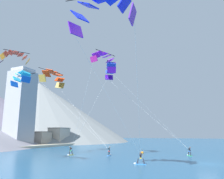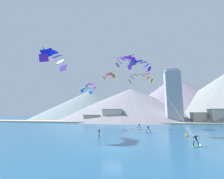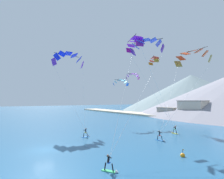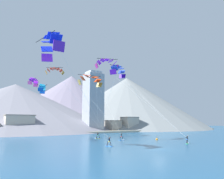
{
  "view_description": "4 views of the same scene",
  "coord_description": "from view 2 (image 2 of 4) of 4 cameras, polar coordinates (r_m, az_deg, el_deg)",
  "views": [
    {
      "loc": [
        -34.22,
        -1.39,
        4.02
      ],
      "look_at": [
        -2.04,
        13.54,
        11.32
      ],
      "focal_mm": 35.0,
      "sensor_mm": 36.0,
      "label": 1
    },
    {
      "loc": [
        4.3,
        -20.33,
        4.56
      ],
      "look_at": [
        -2.51,
        11.44,
        9.76
      ],
      "focal_mm": 24.0,
      "sensor_mm": 36.0,
      "label": 2
    },
    {
      "loc": [
        25.56,
        -5.84,
        6.77
      ],
      "look_at": [
        -0.03,
        11.17,
        8.68
      ],
      "focal_mm": 28.0,
      "sensor_mm": 36.0,
      "label": 3
    },
    {
      "loc": [
        -25.97,
        -25.91,
        4.4
      ],
      "look_at": [
        -1.68,
        11.27,
        10.95
      ],
      "focal_mm": 35.0,
      "sensor_mm": 36.0,
      "label": 4
    }
  ],
  "objects": [
    {
      "name": "kitesurfer_mid_center",
      "position": [
        30.24,
        -4.89,
        -16.77
      ],
      "size": [
        0.83,
        1.78,
        1.74
      ],
      "color": "#337FDB",
      "rests_on": "ground"
    },
    {
      "name": "shore_building_quay_west",
      "position": [
        80.63,
        35.5,
        -8.34
      ],
      "size": [
        6.67,
        6.1,
        6.55
      ],
      "color": "#B7AD9E",
      "rests_on": "ground"
    },
    {
      "name": "parafoil_kite_near_trail",
      "position": [
        52.37,
        10.77,
        4.52
      ],
      "size": [
        8.25,
        14.73,
        16.83
      ],
      "color": "olive"
    },
    {
      "name": "kitesurfer_near_trail",
      "position": [
        38.06,
        14.0,
        -14.92
      ],
      "size": [
        1.78,
        0.68,
        1.77
      ],
      "color": "#337FDB",
      "rests_on": "ground"
    },
    {
      "name": "parafoil_kite_distant_high_outer",
      "position": [
        53.59,
        -1.18,
        5.42
      ],
      "size": [
        4.94,
        3.33,
        1.89
      ],
      "color": "#BD7219"
    },
    {
      "name": "shore_building_harbour_front",
      "position": [
        77.98,
        -7.47,
        -10.94
      ],
      "size": [
        8.48,
        4.64,
        3.88
      ],
      "color": "#A89E8E",
      "rests_on": "ground"
    },
    {
      "name": "highrise_tower",
      "position": [
        78.24,
        22.21,
        -2.41
      ],
      "size": [
        7.0,
        7.0,
        25.91
      ],
      "color": "#999EA8",
      "rests_on": "ground"
    },
    {
      "name": "parafoil_kite_distant_low_drift",
      "position": [
        51.88,
        -8.24,
        1.51
      ],
      "size": [
        3.06,
        3.9,
        1.92
      ],
      "color": "#9B3B85"
    },
    {
      "name": "parafoil_kite_mid_center",
      "position": [
        37.22,
        -21.31,
        11.22
      ],
      "size": [
        12.65,
        7.92,
        17.27
      ],
      "color": "#5B1EB1"
    },
    {
      "name": "parafoil_kite_distant_mid_solo",
      "position": [
        46.69,
        -9.5,
        0.01
      ],
      "size": [
        2.59,
        4.51,
        1.89
      ],
      "color": "blue"
    },
    {
      "name": "shoreline_strip",
      "position": [
        72.56,
        8.89,
        -12.32
      ],
      "size": [
        180.0,
        10.0,
        0.7
      ],
      "primitive_type": "cube",
      "color": "beige",
      "rests_on": "ground"
    },
    {
      "name": "kitesurfer_far_left",
      "position": [
        45.3,
        10.11,
        -14.07
      ],
      "size": [
        1.77,
        0.72,
        1.74
      ],
      "color": "yellow",
      "rests_on": "ground"
    },
    {
      "name": "ground_plane",
      "position": [
        21.27,
        0.16,
        -21.47
      ],
      "size": [
        400.0,
        400.0,
        0.0
      ],
      "primitive_type": "plane",
      "color": "#23567F"
    },
    {
      "name": "kitesurfer_near_lead",
      "position": [
        25.14,
        29.7,
        -17.24
      ],
      "size": [
        1.69,
        1.25,
        1.73
      ],
      "color": "#33B266",
      "rests_on": "ground"
    },
    {
      "name": "mountain_peak_east_shoulder",
      "position": [
        120.88,
        7.24,
        -5.4
      ],
      "size": [
        114.16,
        114.16,
        24.43
      ],
      "color": "gray",
      "rests_on": "ground"
    },
    {
      "name": "shore_building_promenade_mid",
      "position": [
        76.14,
        0.22,
        -9.99
      ],
      "size": [
        9.55,
        5.74,
        6.73
      ],
      "color": "beige",
      "rests_on": "ground"
    },
    {
      "name": "parafoil_kite_far_left",
      "position": [
        39.31,
        5.44,
        10.84
      ],
      "size": [
        5.56,
        9.75,
        17.57
      ],
      "color": "#A11B84"
    },
    {
      "name": "shore_building_quay_east",
      "position": [
        80.77,
        29.88,
        -9.35
      ],
      "size": [
        5.6,
        7.19,
        5.03
      ],
      "color": "#A89E8E",
      "rests_on": "ground"
    },
    {
      "name": "mountain_peak_west_ridge",
      "position": [
        136.89,
        -8.87,
        -5.75
      ],
      "size": [
        95.71,
        95.71,
        24.6
      ],
      "color": "gray",
      "rests_on": "ground"
    },
    {
      "name": "mountain_peak_central_summit",
      "position": [
        132.37,
        23.18,
        -2.82
      ],
      "size": [
        99.47,
        99.47,
        34.7
      ],
      "color": "gray",
      "rests_on": "ground"
    },
    {
      "name": "race_marker_buoy",
      "position": [
        34.69,
        26.56,
        -15.46
      ],
      "size": [
        0.56,
        0.56,
        1.02
      ],
      "color": "orange",
      "rests_on": "ground"
    },
    {
      "name": "parafoil_kite_near_lead",
      "position": [
        38.62,
        10.43,
        9.33
      ],
      "size": [
        10.58,
        15.13,
        16.42
      ],
      "color": "#400F9A"
    }
  ]
}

